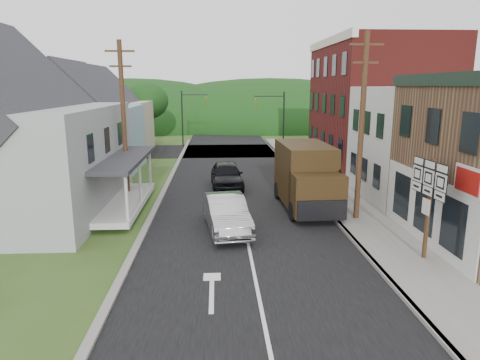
{
  "coord_description": "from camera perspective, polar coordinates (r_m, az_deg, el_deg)",
  "views": [
    {
      "loc": [
        -1.27,
        -16.5,
        6.58
      ],
      "look_at": [
        -0.2,
        3.19,
        2.2
      ],
      "focal_mm": 32.0,
      "sensor_mm": 36.0,
      "label": 1
    }
  ],
  "objects": [
    {
      "name": "cross_road",
      "position": [
        44.02,
        -1.43,
        3.92
      ],
      "size": [
        60.0,
        9.0,
        0.02
      ],
      "primitive_type": "cube",
      "color": "black",
      "rests_on": "ground"
    },
    {
      "name": "forested_ridge",
      "position": [
        71.82,
        -2.1,
        7.26
      ],
      "size": [
        90.0,
        30.0,
        16.0
      ],
      "primitive_type": "ellipsoid",
      "color": "#11340F",
      "rests_on": "ground"
    },
    {
      "name": "sidewalk_right",
      "position": [
        26.35,
        12.8,
        -2.09
      ],
      "size": [
        2.8,
        55.0,
        0.15
      ],
      "primitive_type": "cube",
      "color": "slate",
      "rests_on": "ground"
    },
    {
      "name": "traffic_signal_left",
      "position": [
        47.18,
        -6.87,
        9.0
      ],
      "size": [
        2.87,
        0.2,
        6.0
      ],
      "color": "black",
      "rests_on": "ground"
    },
    {
      "name": "utility_pole_left",
      "position": [
        25.13,
        -15.25,
        7.69
      ],
      "size": [
        1.6,
        0.26,
        9.0
      ],
      "color": "#472D19",
      "rests_on": "ground"
    },
    {
      "name": "silver_sedan",
      "position": [
        19.71,
        -1.86,
        -4.51
      ],
      "size": [
        2.37,
        5.11,
        1.62
      ],
      "primitive_type": "imported",
      "rotation": [
        0.0,
        0.0,
        0.14
      ],
      "color": "#B5B5BA",
      "rests_on": "ground"
    },
    {
      "name": "house_cream",
      "position": [
        43.81,
        -16.78,
        8.22
      ],
      "size": [
        7.14,
        8.16,
        7.28
      ],
      "color": "#BAAB90",
      "rests_on": "ground"
    },
    {
      "name": "ground",
      "position": [
        17.81,
        1.22,
        -9.16
      ],
      "size": [
        120.0,
        120.0,
        0.0
      ],
      "primitive_type": "plane",
      "color": "#2D4719",
      "rests_on": "ground"
    },
    {
      "name": "dark_sedan",
      "position": [
        27.9,
        -1.8,
        0.65
      ],
      "size": [
        2.19,
        5.03,
        1.69
      ],
      "primitive_type": "imported",
      "rotation": [
        0.0,
        0.0,
        0.04
      ],
      "color": "black",
      "rests_on": "ground"
    },
    {
      "name": "road",
      "position": [
        27.34,
        -0.35,
        -1.41
      ],
      "size": [
        9.0,
        90.0,
        0.02
      ],
      "primitive_type": "cube",
      "color": "black",
      "rests_on": "ground"
    },
    {
      "name": "curb_right",
      "position": [
        26.01,
        9.93,
        -2.15
      ],
      "size": [
        0.2,
        55.0,
        0.15
      ],
      "primitive_type": "cube",
      "color": "slate",
      "rests_on": "ground"
    },
    {
      "name": "house_gray",
      "position": [
        25.04,
        -28.61,
        5.63
      ],
      "size": [
        10.2,
        12.24,
        8.35
      ],
      "color": "#95989A",
      "rests_on": "ground"
    },
    {
      "name": "warning_sign",
      "position": [
        21.67,
        13.27,
        -0.79
      ],
      "size": [
        0.16,
        0.67,
        2.45
      ],
      "rotation": [
        0.0,
        0.0,
        0.18
      ],
      "color": "black",
      "rests_on": "sidewalk_right"
    },
    {
      "name": "curb_left",
      "position": [
        25.58,
        -10.6,
        -2.47
      ],
      "size": [
        0.3,
        55.0,
        0.12
      ],
      "primitive_type": "cube",
      "color": "slate",
      "rests_on": "ground"
    },
    {
      "name": "house_blue",
      "position": [
        35.01,
        -19.39,
        7.09
      ],
      "size": [
        7.14,
        8.16,
        7.28
      ],
      "color": "#8CAFBF",
      "rests_on": "ground"
    },
    {
      "name": "utility_pole_right",
      "position": [
        21.24,
        15.9,
        6.85
      ],
      "size": [
        1.6,
        0.26,
        9.0
      ],
      "color": "#472D19",
      "rests_on": "ground"
    },
    {
      "name": "storefront_white",
      "position": [
        27.3,
        24.41,
        4.4
      ],
      "size": [
        8.0,
        7.0,
        6.5
      ],
      "primitive_type": "cube",
      "color": "silver",
      "rests_on": "ground"
    },
    {
      "name": "tree_left_d",
      "position": [
        49.14,
        -12.36,
        10.26
      ],
      "size": [
        4.8,
        4.8,
        6.94
      ],
      "color": "#382616",
      "rests_on": "ground"
    },
    {
      "name": "traffic_signal_right",
      "position": [
        40.49,
        4.86,
        8.48
      ],
      "size": [
        2.87,
        0.2,
        6.0
      ],
      "color": "black",
      "rests_on": "ground"
    },
    {
      "name": "route_sign_cluster",
      "position": [
        17.25,
        23.83,
        -1.8
      ],
      "size": [
        0.26,
        2.19,
        3.83
      ],
      "rotation": [
        0.0,
        0.0,
        0.07
      ],
      "color": "#472D19",
      "rests_on": "sidewalk_right"
    },
    {
      "name": "storefront_red",
      "position": [
        35.82,
        17.68,
        9.41
      ],
      "size": [
        8.0,
        12.0,
        10.0
      ],
      "primitive_type": "cube",
      "color": "maroon",
      "rests_on": "ground"
    },
    {
      "name": "delivery_van",
      "position": [
        23.28,
        8.86,
        0.41
      ],
      "size": [
        2.76,
        6.29,
        3.47
      ],
      "rotation": [
        0.0,
        0.0,
        0.03
      ],
      "color": "black",
      "rests_on": "ground"
    }
  ]
}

